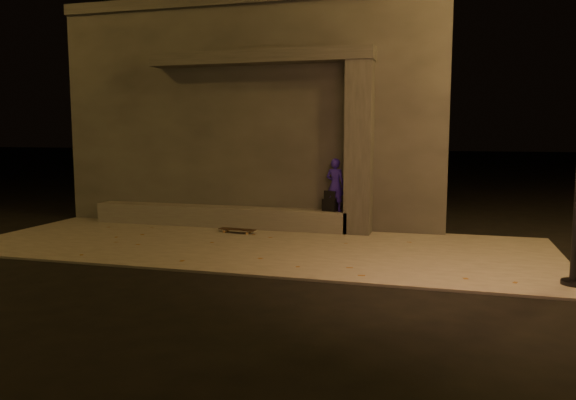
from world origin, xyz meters
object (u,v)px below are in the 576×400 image
(backpack, at_px, (331,204))
(skateboard, at_px, (237,230))
(column, at_px, (359,148))
(skateboarder, at_px, (335,185))

(backpack, height_order, skateboard, backpack)
(column, height_order, skateboarder, column)
(column, xyz_separation_m, backpack, (-0.60, 0.00, -1.20))
(column, relative_size, backpack, 8.13)
(column, distance_m, skateboarder, 0.93)
(backpack, distance_m, skateboard, 2.07)
(skateboarder, distance_m, skateboard, 2.30)
(column, relative_size, skateboard, 4.35)
(column, distance_m, backpack, 1.34)
(skateboarder, height_order, skateboard, skateboarder)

